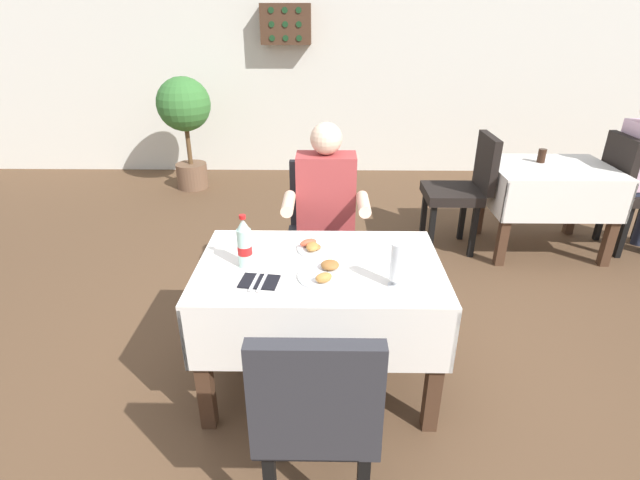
# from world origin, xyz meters

# --- Properties ---
(ground_plane) EXTENTS (11.00, 11.00, 0.00)m
(ground_plane) POSITION_xyz_m (0.00, 0.00, 0.00)
(ground_plane) COLOR brown
(back_wall) EXTENTS (11.00, 0.12, 2.75)m
(back_wall) POSITION_xyz_m (0.00, 4.02, 1.38)
(back_wall) COLOR silver
(back_wall) RESTS_ON ground
(main_dining_table) EXTENTS (1.19, 0.77, 0.73)m
(main_dining_table) POSITION_xyz_m (0.12, 0.09, 0.55)
(main_dining_table) COLOR white
(main_dining_table) RESTS_ON ground
(chair_far_diner_seat) EXTENTS (0.44, 0.50, 0.97)m
(chair_far_diner_seat) POSITION_xyz_m (0.12, 0.87, 0.55)
(chair_far_diner_seat) COLOR #2D2D33
(chair_far_diner_seat) RESTS_ON ground
(chair_near_camera_side) EXTENTS (0.44, 0.50, 0.97)m
(chair_near_camera_side) POSITION_xyz_m (0.12, -0.69, 0.55)
(chair_near_camera_side) COLOR #2D2D33
(chair_near_camera_side) RESTS_ON ground
(seated_diner_far) EXTENTS (0.50, 0.46, 1.26)m
(seated_diner_far) POSITION_xyz_m (0.15, 0.76, 0.71)
(seated_diner_far) COLOR #282D42
(seated_diner_far) RESTS_ON ground
(plate_near_camera) EXTENTS (0.26, 0.26, 0.06)m
(plate_near_camera) POSITION_xyz_m (0.15, -0.04, 0.74)
(plate_near_camera) COLOR white
(plate_near_camera) RESTS_ON main_dining_table
(plate_far_diner) EXTENTS (0.22, 0.22, 0.05)m
(plate_far_diner) POSITION_xyz_m (0.10, 0.23, 0.74)
(plate_far_diner) COLOR white
(plate_far_diner) RESTS_ON main_dining_table
(beer_glass_left) EXTENTS (0.07, 0.07, 0.21)m
(beer_glass_left) POSITION_xyz_m (0.46, -0.12, 0.83)
(beer_glass_left) COLOR white
(beer_glass_left) RESTS_ON main_dining_table
(cola_bottle_primary) EXTENTS (0.07, 0.07, 0.27)m
(cola_bottle_primary) POSITION_xyz_m (-0.24, 0.06, 0.84)
(cola_bottle_primary) COLOR silver
(cola_bottle_primary) RESTS_ON main_dining_table
(napkin_cutlery_set) EXTENTS (0.18, 0.19, 0.01)m
(napkin_cutlery_set) POSITION_xyz_m (-0.15, -0.09, 0.73)
(napkin_cutlery_set) COLOR black
(napkin_cutlery_set) RESTS_ON main_dining_table
(background_dining_table) EXTENTS (0.95, 0.74, 0.73)m
(background_dining_table) POSITION_xyz_m (1.96, 1.75, 0.54)
(background_dining_table) COLOR white
(background_dining_table) RESTS_ON ground
(background_chair_left) EXTENTS (0.50, 0.44, 0.97)m
(background_chair_left) POSITION_xyz_m (1.27, 1.75, 0.55)
(background_chair_left) COLOR black
(background_chair_left) RESTS_ON ground
(background_chair_right) EXTENTS (0.50, 0.44, 0.97)m
(background_chair_right) POSITION_xyz_m (2.64, 1.75, 0.55)
(background_chair_right) COLOR black
(background_chair_right) RESTS_ON ground
(background_table_tumbler) EXTENTS (0.06, 0.06, 0.11)m
(background_table_tumbler) POSITION_xyz_m (1.90, 1.85, 0.78)
(background_table_tumbler) COLOR black
(background_table_tumbler) RESTS_ON background_dining_table
(potted_plant_corner) EXTENTS (0.58, 0.58, 1.23)m
(potted_plant_corner) POSITION_xyz_m (-1.40, 3.27, 0.82)
(potted_plant_corner) COLOR brown
(potted_plant_corner) RESTS_ON ground
(wall_bottle_rack) EXTENTS (0.56, 0.21, 0.42)m
(wall_bottle_rack) POSITION_xyz_m (-0.31, 3.85, 1.72)
(wall_bottle_rack) COLOR #472D1E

